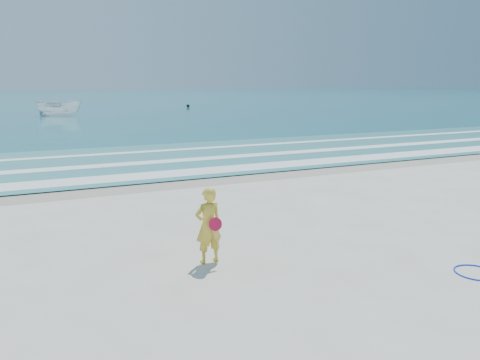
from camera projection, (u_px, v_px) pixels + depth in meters
name	position (u px, v px, depth m)	size (l,w,h in m)	color
ground	(323.00, 269.00, 9.12)	(400.00, 400.00, 0.00)	silver
wet_sand	(184.00, 181.00, 17.15)	(400.00, 2.40, 0.00)	#B2A893
ocean	(52.00, 98.00, 102.79)	(400.00, 190.00, 0.04)	#19727F
shallow	(151.00, 159.00, 21.60)	(400.00, 10.00, 0.01)	#59B7AD
foam_near	(174.00, 173.00, 18.30)	(400.00, 1.40, 0.01)	white
foam_mid	(155.00, 162.00, 20.89)	(400.00, 0.90, 0.01)	white
foam_far	(139.00, 152.00, 23.83)	(400.00, 0.60, 0.01)	white
hoop	(475.00, 272.00, 8.91)	(0.77, 0.77, 0.03)	#0D2CF1
boat	(60.00, 107.00, 48.79)	(1.77, 4.70, 1.81)	white
buoy	(188.00, 106.00, 64.47)	(0.46, 0.46, 0.46)	black
woman	(208.00, 225.00, 9.30)	(0.60, 0.43, 1.55)	gold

